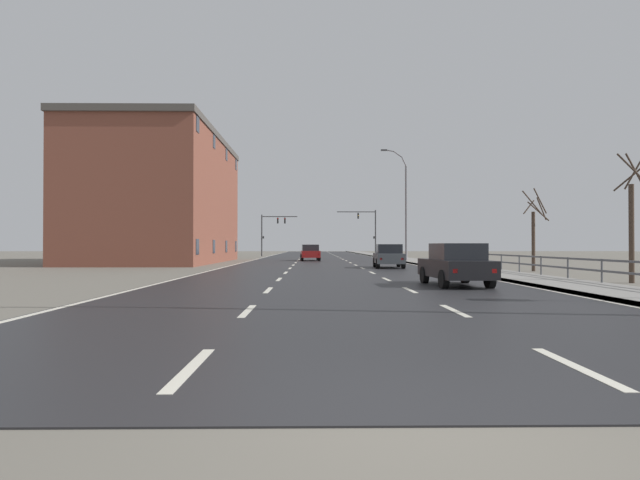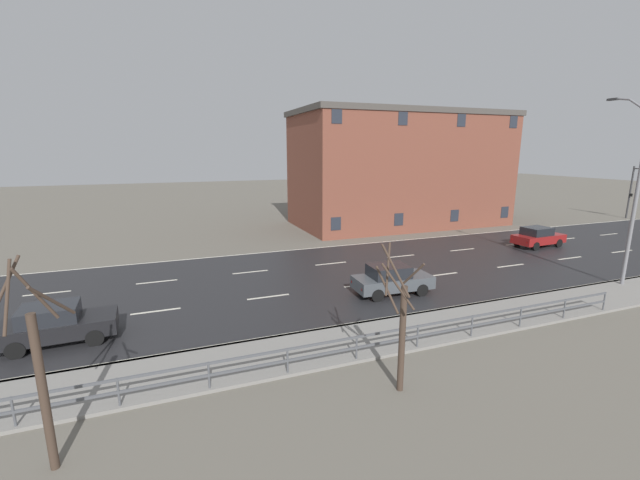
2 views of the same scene
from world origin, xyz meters
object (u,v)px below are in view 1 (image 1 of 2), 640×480
(traffic_signal_left, at_px, (271,228))
(car_far_right, at_px, (310,252))
(car_distant, at_px, (456,264))
(brick_building, at_px, (163,199))
(street_lamp_midground, at_px, (405,206))
(traffic_signal_right, at_px, (368,226))
(car_far_left, at_px, (389,256))

(traffic_signal_left, xyz_separation_m, car_far_right, (5.53, -20.91, -3.14))
(traffic_signal_left, xyz_separation_m, car_distant, (11.04, -52.22, -3.14))
(traffic_signal_left, relative_size, brick_building, 0.27)
(street_lamp_midground, relative_size, traffic_signal_left, 1.79)
(traffic_signal_right, height_order, car_far_right, traffic_signal_right)
(traffic_signal_right, bearing_deg, traffic_signal_left, -175.68)
(car_far_left, distance_m, brick_building, 22.04)
(traffic_signal_right, relative_size, car_far_right, 1.54)
(car_far_right, bearing_deg, car_distant, -83.02)
(car_distant, bearing_deg, traffic_signal_left, 99.32)
(car_far_left, bearing_deg, traffic_signal_left, 108.85)
(traffic_signal_left, height_order, car_far_left, traffic_signal_left)
(street_lamp_midground, bearing_deg, brick_building, -176.80)
(traffic_signal_right, bearing_deg, brick_building, -128.21)
(street_lamp_midground, relative_size, car_far_left, 2.45)
(street_lamp_midground, relative_size, brick_building, 0.49)
(street_lamp_midground, height_order, brick_building, brick_building)
(street_lamp_midground, distance_m, traffic_signal_left, 28.23)
(street_lamp_midground, xyz_separation_m, traffic_signal_left, (-14.10, 24.43, -1.08))
(street_lamp_midground, distance_m, car_far_right, 10.18)
(traffic_signal_left, relative_size, car_far_right, 1.36)
(traffic_signal_right, distance_m, car_far_right, 23.62)
(street_lamp_midground, distance_m, traffic_signal_right, 25.47)
(traffic_signal_left, bearing_deg, car_far_left, -73.80)
(brick_building, bearing_deg, street_lamp_midground, 3.20)
(traffic_signal_right, distance_m, car_distant, 53.41)
(street_lamp_midground, bearing_deg, car_distant, -96.30)
(brick_building, bearing_deg, traffic_signal_right, 51.79)
(traffic_signal_left, height_order, car_distant, traffic_signal_left)
(car_far_right, distance_m, brick_building, 14.58)
(car_far_left, bearing_deg, brick_building, 150.39)
(car_far_right, bearing_deg, traffic_signal_right, 66.87)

